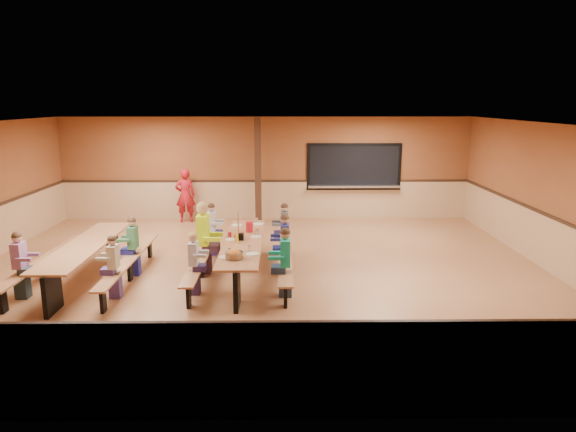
{
  "coord_description": "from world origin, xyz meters",
  "views": [
    {
      "loc": [
        0.47,
        -10.04,
        3.44
      ],
      "look_at": [
        0.6,
        0.16,
        1.15
      ],
      "focal_mm": 32.0,
      "sensor_mm": 36.0,
      "label": 1
    }
  ],
  "objects": [
    {
      "name": "kitchen_pass_through",
      "position": [
        2.6,
        4.96,
        1.49
      ],
      "size": [
        2.78,
        0.28,
        1.38
      ],
      "color": "black",
      "rests_on": "ground"
    },
    {
      "name": "standing_woman",
      "position": [
        -2.31,
        4.55,
        0.78
      ],
      "size": [
        0.64,
        0.49,
        1.56
      ],
      "primitive_type": "imported",
      "rotation": [
        0.0,
        0.0,
        3.37
      ],
      "color": "#A7131C",
      "rests_on": "ground"
    },
    {
      "name": "punch_pitcher",
      "position": [
        -0.21,
        0.45,
        0.85
      ],
      "size": [
        0.16,
        0.16,
        0.22
      ],
      "primitive_type": "cylinder",
      "color": "red",
      "rests_on": "cafeteria_table_main"
    },
    {
      "name": "condiment_mustard",
      "position": [
        -0.41,
        -0.4,
        0.82
      ],
      "size": [
        0.06,
        0.06,
        0.17
      ],
      "primitive_type": "cylinder",
      "color": "yellow",
      "rests_on": "cafeteria_table_main"
    },
    {
      "name": "seated_child_char_right",
      "position": [
        0.53,
        1.18,
        0.6
      ],
      "size": [
        0.36,
        0.3,
        1.19
      ],
      "primitive_type": null,
      "color": "#46494F",
      "rests_on": "ground"
    },
    {
      "name": "seated_child_green_sec",
      "position": [
        -2.51,
        -0.12,
        0.59
      ],
      "size": [
        0.35,
        0.29,
        1.18
      ],
      "primitive_type": null,
      "color": "#397347",
      "rests_on": "ground"
    },
    {
      "name": "seated_child_navy_right",
      "position": [
        0.53,
        -0.08,
        0.61
      ],
      "size": [
        0.37,
        0.31,
        1.22
      ],
      "primitive_type": null,
      "color": "navy",
      "rests_on": "ground"
    },
    {
      "name": "seated_child_grey_left",
      "position": [
        -1.12,
        1.27,
        0.59
      ],
      "size": [
        0.35,
        0.29,
        1.18
      ],
      "primitive_type": null,
      "color": "#B6B6B6",
      "rests_on": "ground"
    },
    {
      "name": "chip_bowl",
      "position": [
        -0.37,
        -1.42,
        0.81
      ],
      "size": [
        0.32,
        0.32,
        0.15
      ],
      "primitive_type": null,
      "color": "orange",
      "rests_on": "cafeteria_table_main"
    },
    {
      "name": "seated_adult_yellow",
      "position": [
        -1.12,
        0.0,
        0.72
      ],
      "size": [
        0.48,
        0.4,
        1.45
      ],
      "primitive_type": null,
      "color": "#C7EF13",
      "rests_on": "ground"
    },
    {
      "name": "napkin_dispenser",
      "position": [
        -0.34,
        -0.17,
        0.8
      ],
      "size": [
        0.1,
        0.14,
        0.13
      ],
      "primitive_type": "cube",
      "color": "black",
      "rests_on": "cafeteria_table_main"
    },
    {
      "name": "table_paddle",
      "position": [
        -0.4,
        -0.03,
        0.88
      ],
      "size": [
        0.16,
        0.16,
        0.56
      ],
      "color": "black",
      "rests_on": "cafeteria_table_main"
    },
    {
      "name": "seated_child_tan_sec",
      "position": [
        -2.51,
        -1.35,
        0.57
      ],
      "size": [
        0.33,
        0.27,
        1.13
      ],
      "primitive_type": null,
      "color": "#BCB495",
      "rests_on": "ground"
    },
    {
      "name": "structural_post",
      "position": [
        -0.2,
        4.4,
        1.5
      ],
      "size": [
        0.18,
        0.18,
        3.0
      ],
      "primitive_type": "cube",
      "color": "#331C11",
      "rests_on": "ground"
    },
    {
      "name": "ground",
      "position": [
        0.0,
        0.0,
        0.0
      ],
      "size": [
        12.0,
        12.0,
        0.0
      ],
      "primitive_type": "plane",
      "color": "brown",
      "rests_on": "ground"
    },
    {
      "name": "seated_child_teal_right",
      "position": [
        0.53,
        -1.31,
        0.62
      ],
      "size": [
        0.39,
        0.32,
        1.24
      ],
      "primitive_type": null,
      "color": "#17A180",
      "rests_on": "ground"
    },
    {
      "name": "place_settings",
      "position": [
        -0.3,
        -0.26,
        0.8
      ],
      "size": [
        0.65,
        3.3,
        0.11
      ],
      "primitive_type": null,
      "color": "beige",
      "rests_on": "cafeteria_table_main"
    },
    {
      "name": "seated_child_white_left",
      "position": [
        -1.12,
        -1.19,
        0.57
      ],
      "size": [
        0.33,
        0.27,
        1.13
      ],
      "primitive_type": null,
      "color": "#BABAC0",
      "rests_on": "ground"
    },
    {
      "name": "condiment_ketchup",
      "position": [
        -0.42,
        -0.35,
        0.82
      ],
      "size": [
        0.06,
        0.06,
        0.17
      ],
      "primitive_type": "cylinder",
      "color": "#B2140F",
      "rests_on": "cafeteria_table_main"
    },
    {
      "name": "cafeteria_table_main",
      "position": [
        -0.3,
        -0.26,
        0.53
      ],
      "size": [
        1.91,
        3.7,
        0.74
      ],
      "color": "#A76B42",
      "rests_on": "ground"
    },
    {
      "name": "room_envelope",
      "position": [
        0.0,
        0.0,
        0.69
      ],
      "size": [
        12.04,
        10.04,
        3.02
      ],
      "color": "brown",
      "rests_on": "ground"
    },
    {
      "name": "cafeteria_table_second",
      "position": [
        -3.33,
        -0.45,
        0.53
      ],
      "size": [
        1.91,
        3.7,
        0.74
      ],
      "color": "#A76B42",
      "rests_on": "ground"
    },
    {
      "name": "seated_child_purple_sec",
      "position": [
        -4.16,
        -1.34,
        0.6
      ],
      "size": [
        0.36,
        0.3,
        1.2
      ],
      "primitive_type": null,
      "color": "#935D88",
      "rests_on": "ground"
    }
  ]
}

